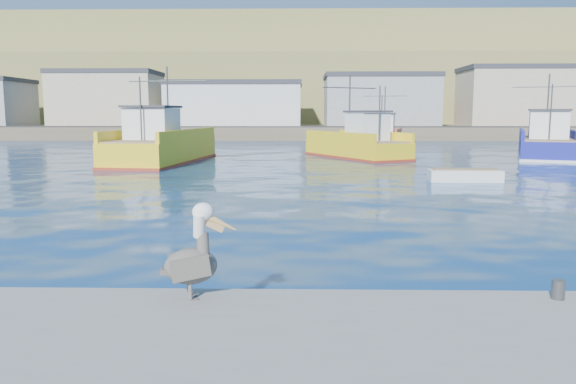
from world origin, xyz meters
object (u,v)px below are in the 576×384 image
at_px(trawler_yellow_a, 161,147).
at_px(skiff_mid, 465,176).
at_px(trawler_yellow_b, 358,145).
at_px(pelican, 193,258).
at_px(boat_orange, 383,136).
at_px(trawler_blue, 546,144).

distance_m(trawler_yellow_a, skiff_mid, 20.49).
bearing_deg(trawler_yellow_b, skiff_mid, -75.67).
bearing_deg(trawler_yellow_a, pelican, -75.23).
xyz_separation_m(boat_orange, pelican, (-10.07, -49.03, 0.10)).
height_order(trawler_yellow_b, skiff_mid, trawler_yellow_b).
distance_m(trawler_yellow_a, trawler_blue, 28.79).
height_order(trawler_yellow_b, pelican, trawler_yellow_b).
bearing_deg(trawler_yellow_a, skiff_mid, -30.42).
xyz_separation_m(trawler_yellow_b, skiff_mid, (3.79, -14.83, -0.73)).
relative_size(boat_orange, skiff_mid, 2.55).
bearing_deg(skiff_mid, trawler_yellow_b, 104.33).
height_order(trawler_yellow_b, boat_orange, trawler_yellow_b).
height_order(trawler_yellow_a, pelican, trawler_yellow_a).
relative_size(skiff_mid, pelican, 2.37).
bearing_deg(trawler_blue, trawler_yellow_a, -169.57).
relative_size(trawler_yellow_b, trawler_blue, 0.91).
bearing_deg(boat_orange, trawler_yellow_b, -105.36).
height_order(boat_orange, skiff_mid, boat_orange).
relative_size(trawler_yellow_a, skiff_mid, 3.60).
bearing_deg(trawler_blue, pelican, -120.30).
bearing_deg(pelican, trawler_yellow_a, 104.77).
relative_size(trawler_yellow_a, trawler_yellow_b, 1.21).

